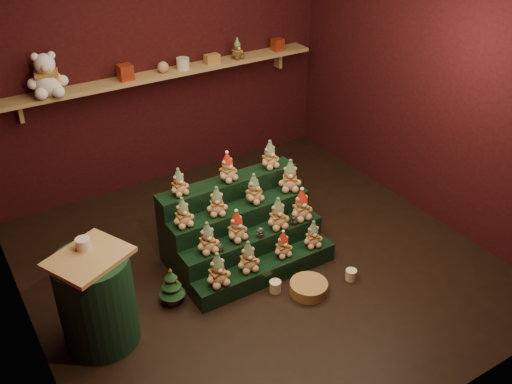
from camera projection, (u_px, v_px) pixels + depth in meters
ground at (258, 264)px, 5.37m from camera, size 4.00×4.00×0.00m
back_wall at (157, 60)px, 6.13m from camera, size 4.00×0.10×2.80m
front_wall at (455, 260)px, 3.15m from camera, size 4.00×0.10×2.80m
right_wall at (436, 81)px, 5.57m from camera, size 0.10×4.00×2.80m
back_shelf at (165, 74)px, 6.06m from camera, size 3.60×0.26×0.24m
riser_tier_front at (266, 271)px, 5.13m from camera, size 1.40×0.22×0.18m
riser_tier_midfront at (253, 250)px, 5.25m from camera, size 1.40×0.22×0.36m
riser_tier_midback at (241, 231)px, 5.36m from camera, size 1.40×0.22×0.54m
riser_tier_back at (229, 212)px, 5.47m from camera, size 1.40×0.22×0.72m
teddy_0 at (218, 269)px, 4.77m from camera, size 0.22×0.20×0.31m
teddy_1 at (248, 256)px, 4.94m from camera, size 0.23×0.21×0.29m
teddy_2 at (283, 244)px, 5.12m from camera, size 0.18×0.17×0.25m
teddy_3 at (313, 234)px, 5.24m from camera, size 0.22×0.20×0.26m
teddy_4 at (207, 237)px, 4.87m from camera, size 0.21×0.19×0.28m
teddy_5 at (237, 226)px, 5.02m from camera, size 0.24×0.22×0.29m
teddy_6 at (278, 213)px, 5.18m from camera, size 0.24×0.22×0.30m
teddy_7 at (301, 204)px, 5.30m from camera, size 0.23×0.21×0.31m
teddy_8 at (183, 212)px, 4.89m from camera, size 0.19×0.17×0.27m
teddy_9 at (217, 201)px, 5.05m from camera, size 0.24×0.23×0.27m
teddy_10 at (254, 188)px, 5.22m from camera, size 0.26×0.25×0.28m
teddy_11 at (290, 175)px, 5.40m from camera, size 0.29×0.28×0.31m
teddy_12 at (179, 182)px, 5.00m from camera, size 0.20×0.18×0.25m
teddy_13 at (227, 167)px, 5.20m from camera, size 0.24×0.22×0.28m
teddy_14 at (270, 155)px, 5.42m from camera, size 0.21×0.19×0.27m
snow_globe_a at (221, 247)px, 4.92m from camera, size 0.06×0.06×0.08m
snow_globe_b at (260, 232)px, 5.10m from camera, size 0.07×0.07×0.10m
snow_globe_c at (294, 220)px, 5.27m from camera, size 0.07×0.07×0.09m
side_table at (97, 300)px, 4.34m from camera, size 0.68×0.64×0.83m
table_ornament at (83, 244)px, 4.17m from camera, size 0.11×0.11×0.09m
mini_christmas_tree at (172, 286)px, 4.82m from camera, size 0.22×0.22×0.38m
mug_left at (275, 286)px, 5.01m from camera, size 0.11×0.11×0.11m
mug_right at (351, 275)px, 5.15m from camera, size 0.10×0.10×0.10m
wicker_basket at (309, 288)px, 4.99m from camera, size 0.44×0.44×0.10m
white_bear at (45, 69)px, 5.34m from camera, size 0.44×0.41×0.53m
brown_bear at (237, 49)px, 6.36m from camera, size 0.17×0.16×0.23m
gift_tin_red_a at (125, 72)px, 5.79m from camera, size 0.14×0.14×0.16m
gift_tin_cream at (183, 63)px, 6.09m from camera, size 0.14×0.14×0.12m
gift_tin_red_b at (278, 45)px, 6.64m from camera, size 0.12×0.12×0.14m
shelf_plush_ball at (163, 67)px, 5.98m from camera, size 0.12×0.12×0.12m
scarf_gift_box at (212, 59)px, 6.25m from camera, size 0.16×0.10×0.10m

